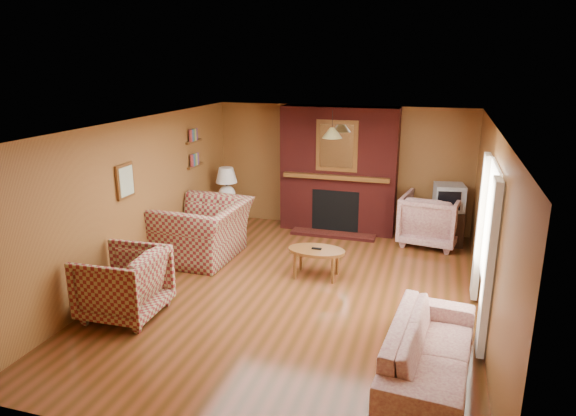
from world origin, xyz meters
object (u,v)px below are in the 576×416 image
(fireplace, at_px, (339,171))
(table_lamp, at_px, (227,183))
(crt_tv, at_px, (449,197))
(plaid_loveseat, at_px, (204,231))
(floral_sofa, at_px, (430,350))
(coffee_table, at_px, (317,253))
(side_table, at_px, (228,215))
(tv_stand, at_px, (446,227))
(plaid_armchair, at_px, (123,283))
(floral_armchair, at_px, (431,219))

(fireplace, distance_m, table_lamp, 2.18)
(fireplace, height_order, crt_tv, fireplace)
(table_lamp, height_order, crt_tv, table_lamp)
(plaid_loveseat, height_order, floral_sofa, plaid_loveseat)
(table_lamp, bearing_deg, crt_tv, 4.74)
(crt_tv, bearing_deg, coffee_table, -131.54)
(floral_sofa, xyz_separation_m, side_table, (-4.00, 3.99, -0.03))
(fireplace, distance_m, tv_stand, 2.23)
(tv_stand, distance_m, crt_tv, 0.55)
(plaid_armchair, xyz_separation_m, tv_stand, (4.00, 4.08, -0.13))
(crt_tv, bearing_deg, plaid_loveseat, -153.80)
(plaid_armchair, relative_size, floral_sofa, 0.48)
(floral_sofa, bearing_deg, plaid_armchair, 91.47)
(side_table, distance_m, crt_tv, 4.21)
(fireplace, height_order, plaid_loveseat, fireplace)
(plaid_armchair, xyz_separation_m, floral_armchair, (3.72, 3.96, 0.02))
(fireplace, bearing_deg, floral_armchair, -9.94)
(side_table, bearing_deg, crt_tv, 4.74)
(plaid_armchair, xyz_separation_m, side_table, (-0.15, 3.73, -0.18))
(crt_tv, bearing_deg, plaid_armchair, -134.45)
(fireplace, xyz_separation_m, floral_sofa, (1.90, -4.52, -0.88))
(coffee_table, bearing_deg, plaid_armchair, -137.37)
(fireplace, distance_m, coffee_table, 2.47)
(side_table, distance_m, tv_stand, 4.16)
(coffee_table, relative_size, table_lamp, 1.28)
(plaid_armchair, height_order, tv_stand, plaid_armchair)
(floral_armchair, bearing_deg, coffee_table, 60.80)
(table_lamp, relative_size, crt_tv, 1.19)
(fireplace, bearing_deg, coffee_table, -86.38)
(fireplace, bearing_deg, plaid_loveseat, -131.25)
(plaid_loveseat, relative_size, floral_sofa, 0.72)
(coffee_table, bearing_deg, floral_armchair, 51.43)
(floral_armchair, height_order, crt_tv, crt_tv)
(coffee_table, height_order, side_table, side_table)
(side_table, height_order, table_lamp, table_lamp)
(fireplace, relative_size, floral_sofa, 1.17)
(tv_stand, bearing_deg, plaid_armchair, -138.40)
(fireplace, relative_size, tv_stand, 3.79)
(side_table, height_order, tv_stand, tv_stand)
(floral_sofa, relative_size, tv_stand, 3.25)
(coffee_table, height_order, table_lamp, table_lamp)
(plaid_loveseat, xyz_separation_m, plaid_armchair, (-0.10, -2.16, -0.03))
(side_table, relative_size, tv_stand, 0.85)
(fireplace, distance_m, plaid_armchair, 4.75)
(tv_stand, bearing_deg, table_lamp, -179.17)
(fireplace, height_order, table_lamp, fireplace)
(table_lamp, bearing_deg, floral_sofa, -44.90)
(plaid_loveseat, height_order, coffee_table, plaid_loveseat)
(table_lamp, bearing_deg, fireplace, 14.29)
(plaid_loveseat, xyz_separation_m, floral_sofa, (3.75, -2.41, -0.18))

